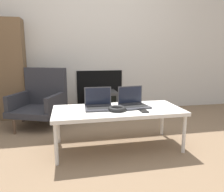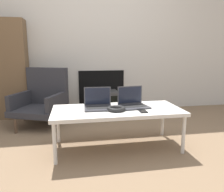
# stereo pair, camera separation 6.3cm
# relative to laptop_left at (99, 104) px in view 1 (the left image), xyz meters

# --- Properties ---
(ground_plane) EXTENTS (14.00, 14.00, 0.00)m
(ground_plane) POSITION_rel_laptop_left_xyz_m (0.19, -0.31, -0.47)
(ground_plane) COLOR #7A6047
(wall_back) EXTENTS (7.00, 0.08, 2.60)m
(wall_back) POSITION_rel_laptop_left_xyz_m (0.19, 1.54, 0.81)
(wall_back) COLOR beige
(wall_back) RESTS_ON ground_plane
(table) EXTENTS (1.34, 0.60, 0.43)m
(table) POSITION_rel_laptop_left_xyz_m (0.19, -0.07, -0.08)
(table) COLOR silver
(table) RESTS_ON ground_plane
(laptop_left) EXTENTS (0.30, 0.26, 0.21)m
(laptop_left) POSITION_rel_laptop_left_xyz_m (0.00, 0.00, 0.00)
(laptop_left) COLOR #38383D
(laptop_left) RESTS_ON table
(laptop_right) EXTENTS (0.32, 0.29, 0.21)m
(laptop_right) POSITION_rel_laptop_left_xyz_m (0.38, -0.00, 0.00)
(laptop_right) COLOR #38383D
(laptop_right) RESTS_ON table
(headphones) EXTENTS (0.19, 0.19, 0.04)m
(headphones) POSITION_rel_laptop_left_xyz_m (0.17, -0.14, -0.02)
(headphones) COLOR black
(headphones) RESTS_ON table
(phone) EXTENTS (0.07, 0.13, 0.01)m
(phone) POSITION_rel_laptop_left_xyz_m (0.42, -0.22, -0.04)
(phone) COLOR black
(phone) RESTS_ON table
(tv) EXTENTS (0.48, 0.43, 0.38)m
(tv) POSITION_rel_laptop_left_xyz_m (0.24, 1.28, -0.28)
(tv) COLOR #383838
(tv) RESTS_ON ground_plane
(armchair) EXTENTS (0.82, 0.82, 0.79)m
(armchair) POSITION_rel_laptop_left_xyz_m (-0.69, 0.94, -0.10)
(armchair) COLOR #2D2D33
(armchair) RESTS_ON ground_plane
(bookshelf) EXTENTS (0.72, 0.32, 1.51)m
(bookshelf) POSITION_rel_laptop_left_xyz_m (-1.30, 1.35, 0.28)
(bookshelf) COLOR brown
(bookshelf) RESTS_ON ground_plane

